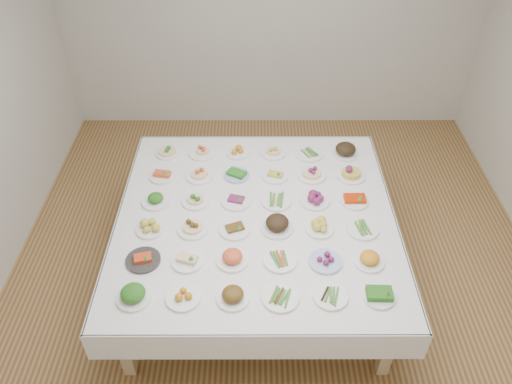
{
  "coord_description": "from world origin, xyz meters",
  "views": [
    {
      "loc": [
        -0.19,
        -3.22,
        3.63
      ],
      "look_at": [
        -0.18,
        -0.01,
        0.88
      ],
      "focal_mm": 35.0,
      "sensor_mm": 36.0,
      "label": 1
    }
  ],
  "objects_px": {
    "display_table": "(256,221)",
    "dish_18": "(155,198)",
    "dish_35": "(346,149)",
    "dish_0": "(133,292)"
  },
  "relations": [
    {
      "from": "display_table",
      "to": "dish_35",
      "type": "distance_m",
      "value": 1.23
    },
    {
      "from": "dish_18",
      "to": "display_table",
      "type": "bearing_deg",
      "value": -10.74
    },
    {
      "from": "dish_0",
      "to": "dish_18",
      "type": "xyz_separation_m",
      "value": [
        0.0,
        1.03,
        -0.02
      ]
    },
    {
      "from": "display_table",
      "to": "dish_18",
      "type": "relative_size",
      "value": 9.69
    },
    {
      "from": "display_table",
      "to": "dish_18",
      "type": "xyz_separation_m",
      "value": [
        -0.86,
        0.16,
        0.12
      ]
    },
    {
      "from": "display_table",
      "to": "dish_0",
      "type": "relative_size",
      "value": 9.52
    },
    {
      "from": "dish_18",
      "to": "dish_35",
      "type": "bearing_deg",
      "value": 21.77
    },
    {
      "from": "dish_0",
      "to": "dish_35",
      "type": "xyz_separation_m",
      "value": [
        1.73,
        1.72,
        0.0
      ]
    },
    {
      "from": "display_table",
      "to": "dish_35",
      "type": "relative_size",
      "value": 8.27
    },
    {
      "from": "dish_18",
      "to": "dish_35",
      "type": "relative_size",
      "value": 0.85
    }
  ]
}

